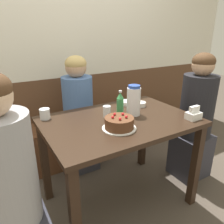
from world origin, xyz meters
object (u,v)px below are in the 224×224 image
object	(u,v)px
birthday_cake	(119,123)
soju_bottle	(120,103)
glass_water_tall	(45,114)
person_grey_tee	(79,118)
bench_seat	(81,139)
bowl_rice_small	(140,104)
person_pale_blue_shirt	(10,196)
water_pitcher	(134,101)
napkin_holder	(194,114)
bowl_soup_white	(126,103)
glass_tumbler_short	(107,111)
person_teal_shirt	(195,122)

from	to	relation	value
birthday_cake	soju_bottle	bearing A→B (deg)	56.23
glass_water_tall	person_grey_tee	world-z (taller)	person_grey_tee
bench_seat	bowl_rice_small	xyz separation A→B (m)	(0.32, -0.67, 0.56)
glass_water_tall	birthday_cake	bearing A→B (deg)	-48.01
person_grey_tee	person_pale_blue_shirt	bearing A→B (deg)	-40.33
glass_water_tall	water_pitcher	bearing A→B (deg)	-23.21
person_pale_blue_shirt	bench_seat	bearing A→B (deg)	51.99
water_pitcher	napkin_holder	xyz separation A→B (m)	(0.34, -0.31, -0.08)
birthday_cake	napkin_holder	world-z (taller)	napkin_holder
water_pitcher	soju_bottle	xyz separation A→B (m)	(-0.08, 0.07, -0.03)
soju_bottle	glass_water_tall	size ratio (longest dim) A/B	2.40
napkin_holder	bowl_soup_white	bearing A→B (deg)	113.84
birthday_cake	water_pitcher	distance (m)	0.30
water_pitcher	glass_tumbler_short	xyz separation A→B (m)	(-0.21, 0.07, -0.07)
bowl_rice_small	glass_water_tall	size ratio (longest dim) A/B	1.28
bowl_rice_small	napkin_holder	bearing A→B (deg)	-69.58
birthday_cake	glass_tumbler_short	distance (m)	0.24
water_pitcher	person_pale_blue_shirt	xyz separation A→B (m)	(-0.98, -0.26, -0.29)
bowl_rice_small	glass_tumbler_short	size ratio (longest dim) A/B	1.18
birthday_cake	person_grey_tee	world-z (taller)	person_grey_tee
soju_bottle	glass_tumbler_short	xyz separation A→B (m)	(-0.12, -0.00, -0.05)
bowl_soup_white	soju_bottle	bearing A→B (deg)	-135.92
napkin_holder	bowl_rice_small	xyz separation A→B (m)	(-0.17, 0.45, -0.02)
soju_bottle	glass_water_tall	bearing A→B (deg)	159.89
bench_seat	person_pale_blue_shirt	xyz separation A→B (m)	(-0.83, -1.07, 0.37)
napkin_holder	bench_seat	bearing A→B (deg)	113.70
birthday_cake	bowl_rice_small	xyz separation A→B (m)	(0.41, 0.31, -0.02)
bowl_rice_small	person_pale_blue_shirt	distance (m)	1.24
birthday_cake	glass_water_tall	distance (m)	0.59
birthday_cake	bowl_soup_white	xyz separation A→B (m)	(0.34, 0.41, -0.02)
person_pale_blue_shirt	person_teal_shirt	bearing A→B (deg)	6.51
water_pitcher	glass_water_tall	xyz separation A→B (m)	(-0.64, 0.27, -0.08)
bench_seat	person_teal_shirt	distance (m)	1.26
water_pitcher	person_teal_shirt	size ratio (longest dim) A/B	0.20
bowl_rice_small	person_grey_tee	world-z (taller)	person_grey_tee
water_pitcher	bowl_soup_white	world-z (taller)	water_pitcher
bowl_rice_small	bench_seat	bearing A→B (deg)	115.83
person_teal_shirt	person_grey_tee	distance (m)	1.15
napkin_holder	person_grey_tee	size ratio (longest dim) A/B	0.09
person_teal_shirt	water_pitcher	bearing A→B (deg)	-6.09
glass_tumbler_short	person_teal_shirt	size ratio (longest dim) A/B	0.07
soju_bottle	glass_tumbler_short	size ratio (longest dim) A/B	2.20
napkin_holder	bowl_rice_small	distance (m)	0.48
bowl_soup_white	glass_tumbler_short	world-z (taller)	glass_tumbler_short
napkin_holder	person_grey_tee	world-z (taller)	person_grey_tee
bench_seat	bowl_rice_small	distance (m)	0.93
person_teal_shirt	person_pale_blue_shirt	bearing A→B (deg)	6.51
soju_bottle	bowl_soup_white	world-z (taller)	soju_bottle
bench_seat	bowl_soup_white	xyz separation A→B (m)	(0.24, -0.56, 0.56)
napkin_holder	person_teal_shirt	distance (m)	0.48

